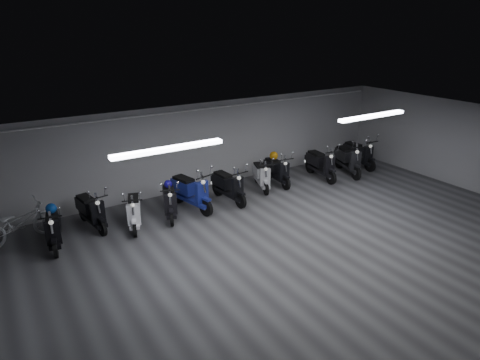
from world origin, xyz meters
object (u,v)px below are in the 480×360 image
scooter_1 (90,205)px  helmet_0 (168,184)px  scooter_10 (359,149)px  scooter_4 (191,186)px  scooter_6 (262,171)px  bicycle (18,219)px  helmet_1 (274,156)px  helmet_2 (51,208)px  scooter_2 (134,206)px  scooter_0 (53,223)px  scooter_5 (229,181)px  scooter_8 (321,159)px  scooter_9 (349,155)px  scooter_7 (277,166)px  scooter_3 (169,196)px

scooter_1 → helmet_0: (2.10, -0.24, 0.25)m
scooter_1 → scooter_10: bearing=-10.8°
scooter_4 → scooter_6: bearing=-8.0°
bicycle → helmet_1: size_ratio=6.69×
helmet_1 → helmet_2: bearing=-175.8°
scooter_10 → helmet_2: (-10.77, -0.10, 0.22)m
scooter_1 → scooter_2: bearing=-39.0°
scooter_0 → scooter_10: 10.82m
scooter_6 → helmet_0: bearing=-157.6°
scooter_4 → helmet_1: 3.42m
scooter_10 → helmet_1: 3.71m
scooter_1 → scooter_5: size_ratio=0.97×
scooter_8 → scooter_9: size_ratio=0.97×
scooter_4 → bicycle: (-4.47, 0.50, -0.11)m
scooter_7 → helmet_1: bearing=90.0°
scooter_6 → bicycle: 7.13m
scooter_5 → bicycle: size_ratio=0.94×
bicycle → helmet_0: 3.84m
scooter_5 → bicycle: bearing=169.2°
scooter_2 → scooter_4: scooter_4 is taller
scooter_9 → scooter_1: bearing=-165.5°
scooter_1 → scooter_8: scooter_8 is taller
scooter_9 → helmet_1: (-2.75, 0.78, 0.22)m
bicycle → scooter_9: bearing=-105.1°
scooter_1 → scooter_2: size_ratio=1.06×
scooter_4 → helmet_2: (-3.73, 0.03, 0.18)m
bicycle → helmet_2: bearing=-133.3°
scooter_7 → helmet_1: size_ratio=6.01×
scooter_5 → scooter_7: (2.14, 0.42, -0.03)m
scooter_0 → scooter_9: size_ratio=0.87×
scooter_3 → scooter_2: bearing=-156.1°
scooter_6 → helmet_2: bearing=-158.6°
bicycle → helmet_2: size_ratio=7.52×
scooter_5 → scooter_1: bearing=169.3°
scooter_0 → scooter_3: scooter_0 is taller
scooter_3 → bicycle: 3.79m
scooter_0 → scooter_7: bearing=13.8°
scooter_5 → helmet_2: (-4.94, 0.13, 0.23)m
scooter_5 → bicycle: (-5.68, 0.60, -0.05)m
scooter_6 → scooter_1: bearing=-161.2°
scooter_6 → scooter_9: size_ratio=0.85×
scooter_2 → scooter_6: bearing=25.0°
scooter_6 → bicycle: (-7.13, 0.26, 0.01)m
scooter_4 → helmet_2: 3.73m
scooter_7 → scooter_2: bearing=-168.3°
scooter_9 → helmet_0: size_ratio=8.33×
scooter_3 → scooter_6: (3.40, 0.39, -0.02)m
scooter_8 → scooter_2: bearing=-170.8°
scooter_2 → scooter_3: (1.05, 0.09, 0.01)m
scooter_8 → helmet_1: size_ratio=6.56×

